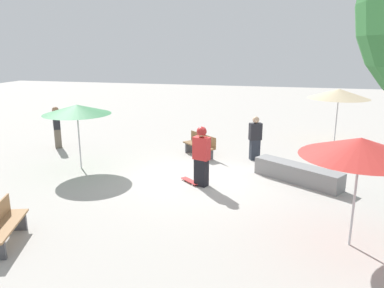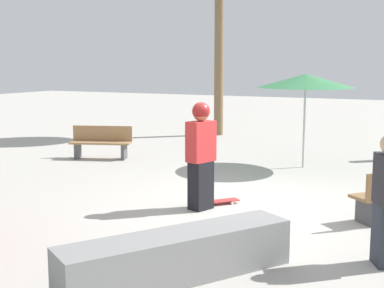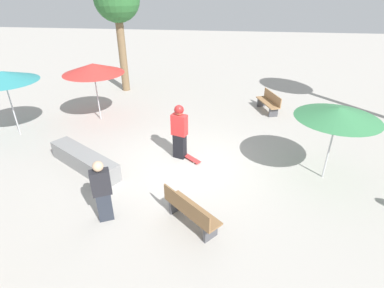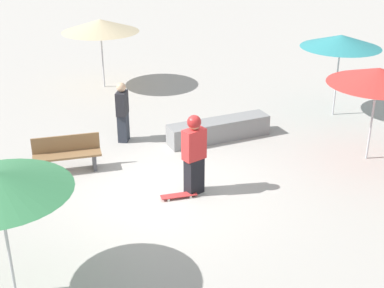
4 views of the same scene
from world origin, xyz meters
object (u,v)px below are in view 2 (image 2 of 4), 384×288
skateboard (217,201)px  concrete_ledge (178,256)px  bench_far (101,142)px  shade_umbrella_green (306,81)px  skater_main (201,152)px

skateboard → concrete_ledge: concrete_ledge is taller
concrete_ledge → bench_far: size_ratio=1.65×
skateboard → concrete_ledge: (-0.91, 3.23, 0.22)m
concrete_ledge → bench_far: bench_far is taller
bench_far → concrete_ledge: bearing=112.1°
concrete_ledge → shade_umbrella_green: shade_umbrella_green is taller
skater_main → shade_umbrella_green: bearing=10.6°
skater_main → shade_umbrella_green: size_ratio=0.81×
bench_far → shade_umbrella_green: shade_umbrella_green is taller
skater_main → skateboard: size_ratio=2.52×
skateboard → concrete_ledge: size_ratio=0.27×
concrete_ledge → skateboard: bearing=-74.3°
concrete_ledge → skater_main: bearing=-69.7°
skater_main → concrete_ledge: bearing=-141.1°
skateboard → bench_far: bearing=98.9°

